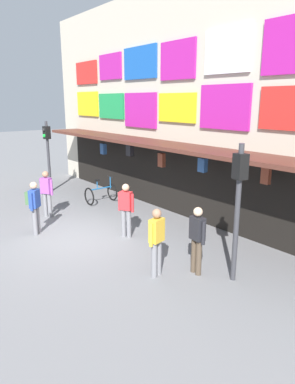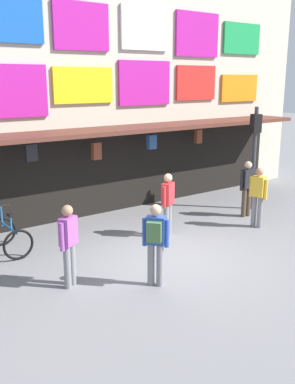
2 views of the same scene
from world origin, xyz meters
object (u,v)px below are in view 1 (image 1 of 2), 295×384
pedestrian_in_purple (197,237)px  pedestrian_in_yellow (126,207)px  bicycle_parked (101,193)px  pedestrian_in_black (34,204)px  traffic_light_far (239,191)px  pedestrian_in_red (47,191)px  traffic_light_near (47,145)px  pedestrian_in_white (157,239)px

pedestrian_in_purple → pedestrian_in_yellow: same height
bicycle_parked → pedestrian_in_purple: size_ratio=0.70×
pedestrian_in_purple → pedestrian_in_black: size_ratio=1.00×
traffic_light_far → pedestrian_in_purple: (-0.76, -0.47, -1.19)m
traffic_light_far → bicycle_parked: size_ratio=2.73×
bicycle_parked → pedestrian_in_red: (0.37, -2.44, 0.55)m
pedestrian_in_red → traffic_light_near: bearing=155.5°
traffic_light_near → pedestrian_in_yellow: bearing=-3.6°
traffic_light_far → pedestrian_in_red: size_ratio=1.90×
bicycle_parked → pedestrian_in_red: bearing=-81.4°
traffic_light_far → pedestrian_in_yellow: bearing=-173.2°
pedestrian_in_purple → pedestrian_in_red: same height
traffic_light_far → pedestrian_in_yellow: size_ratio=1.90×
pedestrian_in_black → pedestrian_in_white: bearing=15.5°
pedestrian_in_black → pedestrian_in_yellow: 2.87m
bicycle_parked → pedestrian_in_white: bearing=-19.4°
pedestrian_in_purple → traffic_light_far: bearing=31.6°
pedestrian_in_red → pedestrian_in_black: same height
traffic_light_near → pedestrian_in_black: traffic_light_near is taller
pedestrian_in_black → pedestrian_in_white: 4.61m
traffic_light_far → pedestrian_in_black: size_ratio=1.90×
pedestrian_in_purple → pedestrian_in_black: bearing=-157.3°
traffic_light_near → pedestrian_in_purple: size_ratio=1.90×
traffic_light_far → pedestrian_in_red: traffic_light_far is taller
pedestrian_in_red → pedestrian_in_purple: bearing=9.8°
pedestrian_in_yellow → pedestrian_in_red: bearing=-161.5°
pedestrian_in_red → pedestrian_in_yellow: same height
traffic_light_far → pedestrian_in_white: (-1.26, -1.30, -1.19)m
pedestrian_in_purple → pedestrian_in_black: (-4.95, -2.07, 0.04)m
pedestrian_in_black → traffic_light_near: bearing=152.2°
traffic_light_far → pedestrian_in_purple: traffic_light_far is taller
pedestrian_in_black → pedestrian_in_yellow: bearing=46.8°
traffic_light_near → pedestrian_in_white: 9.39m
pedestrian_in_purple → pedestrian_in_yellow: bearing=179.6°
pedestrian_in_purple → pedestrian_in_red: (-6.32, -1.10, 0.00)m
traffic_light_far → pedestrian_in_yellow: (-3.74, -0.45, -1.19)m
pedestrian_in_red → pedestrian_in_white: bearing=2.6°
traffic_light_near → pedestrian_in_red: 3.92m
traffic_light_near → pedestrian_in_red: bearing=-24.5°
pedestrian_in_yellow → traffic_light_far: bearing=6.8°
pedestrian_in_purple → pedestrian_in_red: 6.42m
traffic_light_far → bicycle_parked: traffic_light_far is taller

